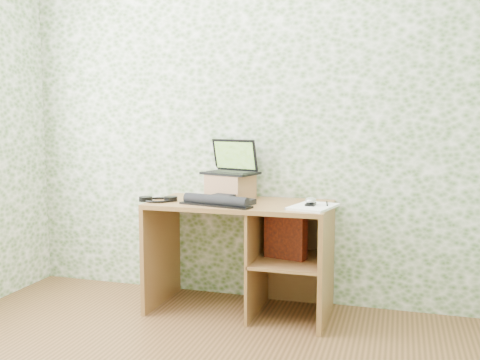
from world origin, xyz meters
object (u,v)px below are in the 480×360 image
(laptop, at_px, (232,166))
(notepad, at_px, (313,207))
(riser, at_px, (230,186))
(keyboard, at_px, (219,201))
(desk, at_px, (252,241))

(laptop, height_order, notepad, laptop)
(riser, relative_size, keyboard, 0.56)
(desk, bearing_deg, keyboard, -141.15)
(notepad, bearing_deg, desk, 178.78)
(desk, distance_m, notepad, 0.52)
(keyboard, bearing_deg, notepad, 15.80)
(desk, distance_m, keyboard, 0.38)
(desk, distance_m, riser, 0.42)
(riser, bearing_deg, laptop, 90.00)
(desk, bearing_deg, notepad, -15.11)
(riser, bearing_deg, keyboard, -88.76)
(desk, relative_size, riser, 4.22)
(notepad, bearing_deg, riser, 173.43)
(riser, bearing_deg, notepad, -20.46)
(laptop, bearing_deg, desk, -21.54)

